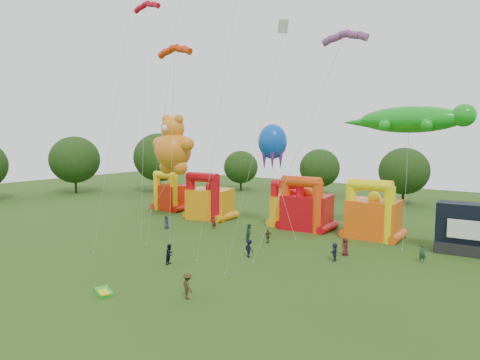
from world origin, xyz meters
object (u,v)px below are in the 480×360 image
Objects in this scene: teddy_bear_kite at (169,160)px; stage_trailer at (480,231)px; bouncy_castle_2 at (291,209)px; gecko_kite at (408,150)px; spectator_4 at (268,236)px; octopus_kite at (281,186)px; spectator_0 at (167,222)px; bouncy_castle_0 at (171,195)px.

stage_trailer is at bearing 9.58° from teddy_bear_kite.
bouncy_castle_2 is 15.72m from gecko_kite.
teddy_bear_kite is at bearing -65.20° from spectator_4.
octopus_kite reaches higher than bouncy_castle_2.
stage_trailer reaches higher than spectator_4.
spectator_4 is at bearing -137.34° from gecko_kite.
octopus_kite is (-13.19, -5.19, -4.35)m from gecko_kite.
gecko_kite is at bearing 7.24° from bouncy_castle_2.
teddy_bear_kite reaches higher than octopus_kite.
spectator_0 is 1.08× the size of spectator_4.
bouncy_castle_2 is 3.96× the size of spectator_4.
spectator_0 is (2.52, -3.19, -7.55)m from teddy_bear_kite.
teddy_bear_kite is 18.49m from spectator_4.
octopus_kite reaches higher than spectator_0.
bouncy_castle_2 is at bearing -135.46° from spectator_4.
stage_trailer is at bearing -1.15° from bouncy_castle_0.
spectator_4 is (23.44, -8.96, -1.56)m from bouncy_castle_0.
bouncy_castle_0 reaches higher than stage_trailer.
teddy_bear_kite is 0.96× the size of gecko_kite.
bouncy_castle_2 is (21.40, -0.03, -0.00)m from bouncy_castle_0.
octopus_kite is at bearing -9.09° from bouncy_castle_0.
bouncy_castle_2 is 9.30m from spectator_4.
bouncy_castle_0 is 0.42× the size of teddy_bear_kite.
bouncy_castle_0 is at bearing 170.91° from octopus_kite.
gecko_kite reaches higher than stage_trailer.
octopus_kite is 8.54× the size of spectator_4.
bouncy_castle_2 is 0.46× the size of octopus_kite.
spectator_4 is at bearing -157.22° from stage_trailer.
stage_trailer is 11.13m from gecko_kite.
teddy_bear_kite is 9.41× the size of spectator_4.
stage_trailer is (21.34, -0.83, 0.10)m from bouncy_castle_2.
bouncy_castle_0 is 11.40m from teddy_bear_kite.
stage_trailer is 34.81m from spectator_0.
teddy_bear_kite is at bearing -163.02° from gecko_kite.
octopus_kite is at bearing -158.53° from gecko_kite.
stage_trailer is at bearing 16.26° from spectator_0.
gecko_kite is 29.82m from spectator_0.
bouncy_castle_2 reaches higher than stage_trailer.
spectator_4 is at bearing -77.16° from bouncy_castle_2.
teddy_bear_kite is at bearing -154.80° from bouncy_castle_2.
spectator_0 is at bearing -140.30° from bouncy_castle_2.
stage_trailer is 4.79× the size of spectator_0.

